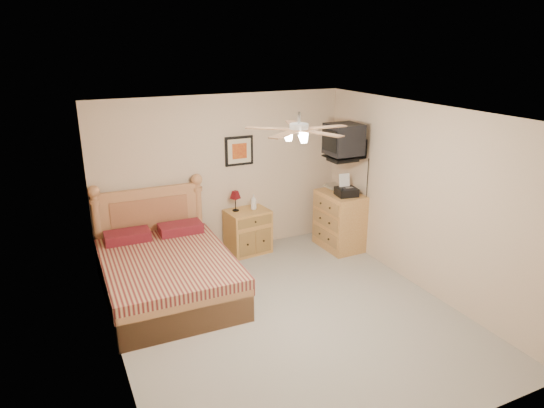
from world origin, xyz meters
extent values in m
plane|color=gray|center=(0.00, 0.00, 0.00)|extent=(4.50, 4.50, 0.00)
cube|color=white|center=(0.00, 0.00, 2.50)|extent=(4.00, 4.50, 0.04)
cube|color=beige|center=(0.00, 2.25, 1.25)|extent=(4.00, 0.04, 2.50)
cube|color=beige|center=(0.00, -2.25, 1.25)|extent=(4.00, 0.04, 2.50)
cube|color=beige|center=(-2.00, 0.00, 1.25)|extent=(0.04, 4.50, 2.50)
cube|color=beige|center=(2.00, 0.00, 1.25)|extent=(0.04, 4.50, 2.50)
cube|color=#BE7E40|center=(0.30, 2.00, 0.35)|extent=(0.69, 0.55, 0.70)
imported|color=silver|center=(0.41, 2.01, 0.83)|extent=(0.11, 0.11, 0.24)
cube|color=black|center=(0.27, 2.23, 1.62)|extent=(0.46, 0.04, 0.46)
cube|color=#AD6B33|center=(1.73, 1.53, 0.47)|extent=(0.57, 0.81, 0.93)
imported|color=beige|center=(1.66, 1.84, 0.95)|extent=(0.23, 0.30, 0.03)
imported|color=gray|center=(1.68, 1.86, 0.97)|extent=(0.25, 0.32, 0.02)
camera|label=1|loc=(-2.43, -4.67, 3.25)|focal=32.00mm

